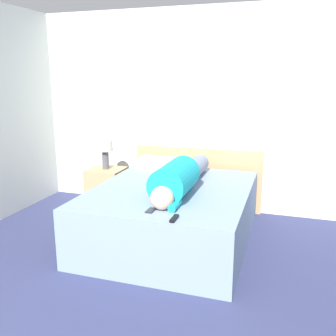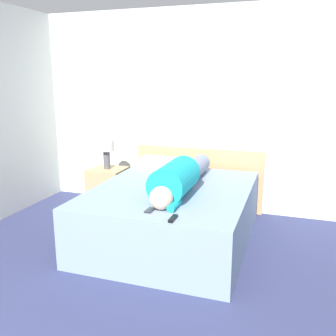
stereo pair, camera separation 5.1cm
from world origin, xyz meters
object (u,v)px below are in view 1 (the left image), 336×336
Objects in this scene: nightstand at (107,190)px; cell_phone at (151,210)px; bed at (172,214)px; pillow_near_headboard at (163,163)px; table_lamp at (105,149)px; person_lying at (180,178)px; tv_remote at (174,218)px.

nightstand is 4.45× the size of cell_phone.
pillow_near_headboard is (-0.37, 0.79, 0.36)m from bed.
table_lamp reaches higher than person_lying.
bed reaches higher than nightstand.
cell_phone is (1.12, -1.33, 0.31)m from nightstand.
nightstand is at bearing -165.10° from pillow_near_headboard.
pillow_near_headboard is at bearing 118.33° from person_lying.
person_lying is at bearing 82.40° from cell_phone.
nightstand is 1.54× the size of table_lamp.
table_lamp is at bearing -165.10° from pillow_near_headboard.
table_lamp is at bearing 149.35° from person_lying.
table_lamp reaches higher than nightstand.
bed is 1.36m from table_lamp.
person_lying reaches higher than tv_remote.
person_lying is 0.64m from cell_phone.
cell_phone is at bearing -87.57° from bed.
table_lamp is at bearing 0.00° from nightstand.
tv_remote is at bearing -46.85° from table_lamp.
person_lying reaches higher than nightstand.
pillow_near_headboard is (0.72, 0.19, -0.18)m from table_lamp.
tv_remote is at bearing -28.20° from cell_phone.
bed is 3.38× the size of nightstand.
bed is at bearing -28.83° from nightstand.
table_lamp reaches higher than pillow_near_headboard.
tv_remote is (1.38, -1.47, 0.32)m from nightstand.
bed is at bearing -28.83° from table_lamp.
table_lamp is at bearing 151.17° from bed.
pillow_near_headboard is at bearing 104.88° from cell_phone.
bed is 13.05× the size of tv_remote.
bed is at bearing 135.08° from person_lying.
person_lying is 0.79m from tv_remote.
bed is 0.95m from pillow_near_headboard.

